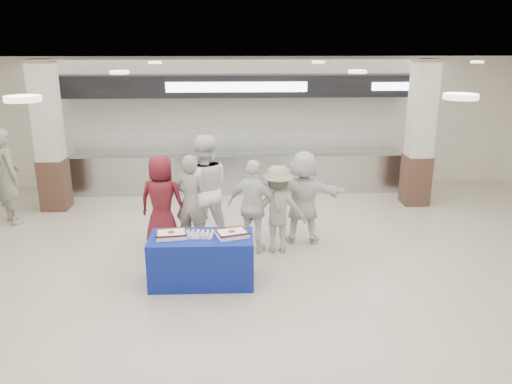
{
  "coord_description": "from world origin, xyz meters",
  "views": [
    {
      "loc": [
        -0.09,
        -6.45,
        3.54
      ],
      "look_at": [
        0.28,
        1.6,
        1.1
      ],
      "focal_mm": 35.0,
      "sensor_mm": 36.0,
      "label": 1
    }
  ],
  "objects_px": {
    "display_table": "(202,259)",
    "chef_tall": "(204,190)",
    "civilian_white": "(303,197)",
    "civilian_maroon": "(162,201)",
    "soldier_b": "(278,209)",
    "sheet_cake_left": "(171,234)",
    "soldier_a": "(191,201)",
    "chef_short": "(254,207)",
    "cupcake_tray": "(200,234)",
    "soldier_bg": "(8,176)",
    "sheet_cake_right": "(232,233)"
  },
  "relations": [
    {
      "from": "display_table",
      "to": "chef_tall",
      "type": "xyz_separation_m",
      "value": [
        -0.04,
        1.64,
        0.62
      ]
    },
    {
      "from": "chef_tall",
      "to": "civilian_white",
      "type": "bearing_deg",
      "value": 168.82
    },
    {
      "from": "display_table",
      "to": "chef_tall",
      "type": "distance_m",
      "value": 1.75
    },
    {
      "from": "civilian_maroon",
      "to": "soldier_b",
      "type": "relative_size",
      "value": 1.08
    },
    {
      "from": "sheet_cake_left",
      "to": "chef_tall",
      "type": "bearing_deg",
      "value": 76.2
    },
    {
      "from": "display_table",
      "to": "soldier_a",
      "type": "distance_m",
      "value": 1.52
    },
    {
      "from": "chef_tall",
      "to": "soldier_b",
      "type": "distance_m",
      "value": 1.4
    },
    {
      "from": "chef_short",
      "to": "soldier_b",
      "type": "height_order",
      "value": "chef_short"
    },
    {
      "from": "chef_short",
      "to": "civilian_maroon",
      "type": "bearing_deg",
      "value": 12.37
    },
    {
      "from": "cupcake_tray",
      "to": "chef_short",
      "type": "distance_m",
      "value": 1.43
    },
    {
      "from": "cupcake_tray",
      "to": "chef_short",
      "type": "height_order",
      "value": "chef_short"
    },
    {
      "from": "soldier_a",
      "to": "chef_short",
      "type": "relative_size",
      "value": 1.03
    },
    {
      "from": "display_table",
      "to": "soldier_b",
      "type": "height_order",
      "value": "soldier_b"
    },
    {
      "from": "display_table",
      "to": "soldier_bg",
      "type": "height_order",
      "value": "soldier_bg"
    },
    {
      "from": "sheet_cake_right",
      "to": "chef_tall",
      "type": "xyz_separation_m",
      "value": [
        -0.5,
        1.64,
        0.2
      ]
    },
    {
      "from": "display_table",
      "to": "soldier_b",
      "type": "distance_m",
      "value": 1.74
    },
    {
      "from": "soldier_a",
      "to": "civilian_maroon",
      "type": "bearing_deg",
      "value": 9.21
    },
    {
      "from": "cupcake_tray",
      "to": "soldier_a",
      "type": "bearing_deg",
      "value": 99.11
    },
    {
      "from": "soldier_a",
      "to": "display_table",
      "type": "bearing_deg",
      "value": 116.24
    },
    {
      "from": "sheet_cake_right",
      "to": "soldier_a",
      "type": "xyz_separation_m",
      "value": [
        -0.71,
        1.43,
        0.05
      ]
    },
    {
      "from": "chef_tall",
      "to": "civilian_maroon",
      "type": "bearing_deg",
      "value": 2.23
    },
    {
      "from": "sheet_cake_left",
      "to": "soldier_a",
      "type": "bearing_deg",
      "value": 82.42
    },
    {
      "from": "chef_tall",
      "to": "chef_short",
      "type": "xyz_separation_m",
      "value": [
        0.88,
        -0.49,
        -0.17
      ]
    },
    {
      "from": "chef_tall",
      "to": "chef_short",
      "type": "height_order",
      "value": "chef_tall"
    },
    {
      "from": "civilian_maroon",
      "to": "soldier_bg",
      "type": "bearing_deg",
      "value": -10.65
    },
    {
      "from": "cupcake_tray",
      "to": "soldier_a",
      "type": "distance_m",
      "value": 1.44
    },
    {
      "from": "soldier_b",
      "to": "soldier_bg",
      "type": "bearing_deg",
      "value": -15.13
    },
    {
      "from": "sheet_cake_left",
      "to": "soldier_bg",
      "type": "bearing_deg",
      "value": 141.63
    },
    {
      "from": "display_table",
      "to": "cupcake_tray",
      "type": "distance_m",
      "value": 0.41
    },
    {
      "from": "chef_short",
      "to": "civilian_white",
      "type": "distance_m",
      "value": 1.0
    },
    {
      "from": "sheet_cake_left",
      "to": "chef_tall",
      "type": "relative_size",
      "value": 0.24
    },
    {
      "from": "chef_tall",
      "to": "soldier_b",
      "type": "height_order",
      "value": "chef_tall"
    },
    {
      "from": "civilian_maroon",
      "to": "soldier_a",
      "type": "distance_m",
      "value": 0.53
    },
    {
      "from": "sheet_cake_right",
      "to": "soldier_b",
      "type": "xyz_separation_m",
      "value": [
        0.79,
        1.15,
        -0.03
      ]
    },
    {
      "from": "cupcake_tray",
      "to": "soldier_b",
      "type": "distance_m",
      "value": 1.71
    },
    {
      "from": "chef_short",
      "to": "soldier_b",
      "type": "bearing_deg",
      "value": -155.65
    },
    {
      "from": "civilian_white",
      "to": "display_table",
      "type": "bearing_deg",
      "value": 47.34
    },
    {
      "from": "cupcake_tray",
      "to": "sheet_cake_right",
      "type": "bearing_deg",
      "value": -0.62
    },
    {
      "from": "soldier_bg",
      "to": "civilian_maroon",
      "type": "bearing_deg",
      "value": -154.09
    },
    {
      "from": "display_table",
      "to": "chef_short",
      "type": "xyz_separation_m",
      "value": [
        0.83,
        1.15,
        0.45
      ]
    },
    {
      "from": "civilian_maroon",
      "to": "civilian_white",
      "type": "distance_m",
      "value": 2.52
    },
    {
      "from": "chef_short",
      "to": "soldier_bg",
      "type": "height_order",
      "value": "soldier_bg"
    },
    {
      "from": "soldier_a",
      "to": "civilian_white",
      "type": "relative_size",
      "value": 0.99
    },
    {
      "from": "soldier_a",
      "to": "chef_short",
      "type": "height_order",
      "value": "soldier_a"
    },
    {
      "from": "sheet_cake_left",
      "to": "civilian_maroon",
      "type": "distance_m",
      "value": 1.52
    },
    {
      "from": "sheet_cake_right",
      "to": "soldier_bg",
      "type": "height_order",
      "value": "soldier_bg"
    },
    {
      "from": "sheet_cake_right",
      "to": "cupcake_tray",
      "type": "xyz_separation_m",
      "value": [
        -0.48,
        0.01,
        -0.02
      ]
    },
    {
      "from": "soldier_b",
      "to": "soldier_bg",
      "type": "relative_size",
      "value": 0.79
    },
    {
      "from": "sheet_cake_right",
      "to": "chef_tall",
      "type": "bearing_deg",
      "value": 106.99
    },
    {
      "from": "sheet_cake_right",
      "to": "soldier_b",
      "type": "bearing_deg",
      "value": 55.53
    }
  ]
}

